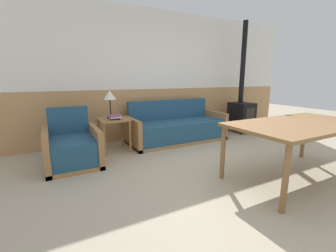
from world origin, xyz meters
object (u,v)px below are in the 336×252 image
object	(u,v)px
side_table	(114,125)
armchair	(73,149)
wood_stove	(242,108)
couch	(177,129)
dining_table	(300,128)
table_lamp	(110,96)

from	to	relation	value
side_table	armchair	bearing A→B (deg)	-152.85
armchair	wood_stove	bearing A→B (deg)	-1.26
couch	side_table	distance (m)	1.35
dining_table	couch	bearing A→B (deg)	101.75
side_table	wood_stove	world-z (taller)	wood_stove
couch	table_lamp	bearing A→B (deg)	177.74
couch	side_table	size ratio (longest dim) A/B	3.42
table_lamp	dining_table	distance (m)	2.99
side_table	table_lamp	bearing A→B (deg)	103.60
couch	wood_stove	bearing A→B (deg)	-0.68
armchair	table_lamp	size ratio (longest dim) A/B	1.76
couch	side_table	xyz separation A→B (m)	(-1.33, -0.04, 0.23)
couch	table_lamp	world-z (taller)	table_lamp
dining_table	wood_stove	world-z (taller)	wood_stove
armchair	dining_table	world-z (taller)	armchair
armchair	wood_stove	size ratio (longest dim) A/B	0.34
side_table	wood_stove	xyz separation A→B (m)	(3.13, 0.01, 0.10)
side_table	dining_table	bearing A→B (deg)	-51.31
armchair	dining_table	distance (m)	3.19
armchair	side_table	world-z (taller)	armchair
table_lamp	dining_table	xyz separation A→B (m)	(1.83, -2.35, -0.31)
couch	wood_stove	distance (m)	1.83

